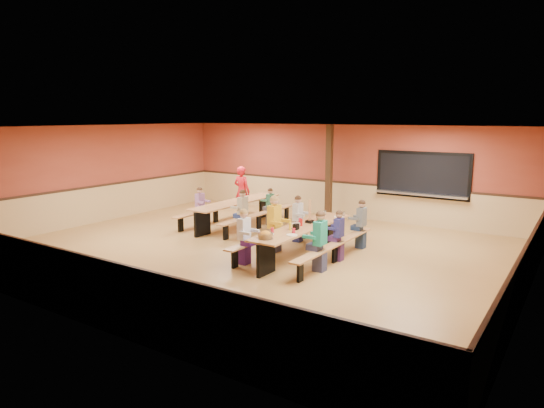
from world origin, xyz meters
The scene contains 23 objects.
ground centered at (0.00, 0.00, 0.00)m, with size 12.00×12.00×0.00m, color olive.
room_envelope centered at (0.00, 0.00, 0.69)m, with size 12.04×10.04×3.02m.
kitchen_pass_through centered at (2.60, 4.96, 1.49)m, with size 2.78×0.28×1.38m.
structural_post centered at (-0.20, 4.40, 1.50)m, with size 0.18×0.18×3.00m, color black.
cafeteria_table_main centered at (1.28, 0.18, 0.53)m, with size 1.91×3.70×0.74m.
cafeteria_table_second centered at (-2.08, 1.99, 0.53)m, with size 1.91×3.70×0.74m.
seated_child_white_left centered at (0.45, -1.02, 0.62)m, with size 0.38×0.31×1.24m, color silver, non-canonical shape.
seated_adult_yellow centered at (0.45, 0.21, 0.68)m, with size 0.44×0.36×1.36m, color gold, non-canonical shape.
seated_child_grey_left centered at (0.45, 1.34, 0.60)m, with size 0.37×0.30×1.21m, color silver, non-canonical shape.
seated_child_teal_right centered at (2.10, -0.54, 0.65)m, with size 0.41×0.33×1.29m, color #1D8F73, non-canonical shape.
seated_child_navy_right centered at (2.10, 0.37, 0.58)m, with size 0.34×0.28×1.16m, color navy, non-canonical shape.
seated_child_char_right centered at (2.10, 1.66, 0.60)m, with size 0.37×0.30×1.21m, color #545C5F, non-canonical shape.
seated_child_purple_sec centered at (-2.90, 1.28, 0.59)m, with size 0.35×0.29×1.17m, color #8E6095, non-canonical shape.
seated_child_green_sec centered at (-1.25, 2.59, 0.56)m, with size 0.32×0.26×1.11m, color #306D51, non-canonical shape.
seated_child_tan_sec centered at (-1.25, 1.21, 0.62)m, with size 0.38×0.31×1.24m, color tan, non-canonical shape.
standing_woman centered at (-2.78, 3.20, 0.83)m, with size 0.60×0.40×1.66m, color red.
punch_pitcher centered at (1.35, 0.87, 0.85)m, with size 0.16×0.16×0.22m, color red.
chip_bowl centered at (1.20, -1.26, 0.81)m, with size 0.32×0.32×0.15m, color orange, non-canonical shape.
napkin_dispenser centered at (1.31, -0.20, 0.80)m, with size 0.10×0.14×0.13m, color black.
condiment_mustard centered at (1.23, -0.32, 0.82)m, with size 0.06×0.06×0.17m, color yellow.
condiment_ketchup centered at (1.23, 0.18, 0.82)m, with size 0.06×0.06×0.17m, color #B2140F.
table_paddle centered at (1.22, 0.59, 0.88)m, with size 0.16×0.16×0.56m.
place_settings centered at (1.28, 0.18, 0.80)m, with size 0.65×3.30×0.11m, color beige, non-canonical shape.
Camera 1 is at (6.73, -9.41, 3.27)m, focal length 32.00 mm.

